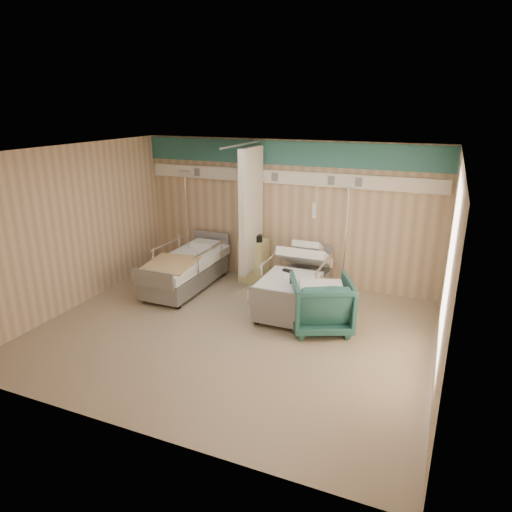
% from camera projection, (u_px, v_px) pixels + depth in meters
% --- Properties ---
extents(ground, '(6.00, 5.00, 0.00)m').
position_uv_depth(ground, '(232.00, 332.00, 7.22)').
color(ground, gray).
rests_on(ground, ground).
extents(room_walls, '(6.04, 5.04, 2.82)m').
position_uv_depth(room_walls, '(235.00, 214.00, 6.86)').
color(room_walls, tan).
rests_on(room_walls, ground).
extents(bed_right, '(1.00, 2.16, 0.63)m').
position_uv_depth(bed_right, '(294.00, 290.00, 8.04)').
color(bed_right, white).
rests_on(bed_right, ground).
extents(bed_left, '(1.00, 2.16, 0.63)m').
position_uv_depth(bed_left, '(186.00, 273.00, 8.84)').
color(bed_left, white).
rests_on(bed_left, ground).
extents(bedside_cabinet, '(0.50, 0.48, 0.85)m').
position_uv_depth(bedside_cabinet, '(254.00, 260.00, 9.21)').
color(bedside_cabinet, beige).
rests_on(bedside_cabinet, ground).
extents(visitor_armchair, '(1.23, 1.24, 0.86)m').
position_uv_depth(visitor_armchair, '(321.00, 304.00, 7.20)').
color(visitor_armchair, '#20524C').
rests_on(visitor_armchair, ground).
extents(waffle_blanket, '(0.82, 0.77, 0.07)m').
position_uv_depth(waffle_blanket, '(322.00, 277.00, 7.03)').
color(waffle_blanket, white).
rests_on(waffle_blanket, visitor_armchair).
extents(iv_stand_right, '(0.36, 0.36, 2.02)m').
position_uv_depth(iv_stand_right, '(343.00, 272.00, 8.62)').
color(iv_stand_right, silver).
rests_on(iv_stand_right, ground).
extents(iv_stand_left, '(0.38, 0.38, 2.15)m').
position_uv_depth(iv_stand_left, '(188.00, 251.00, 9.77)').
color(iv_stand_left, silver).
rests_on(iv_stand_left, ground).
extents(call_remote, '(0.19, 0.12, 0.04)m').
position_uv_depth(call_remote, '(288.00, 271.00, 8.00)').
color(call_remote, black).
rests_on(call_remote, bed_right).
extents(tan_blanket, '(0.97, 1.15, 0.04)m').
position_uv_depth(tan_blanket, '(170.00, 264.00, 8.34)').
color(tan_blanket, tan).
rests_on(tan_blanket, bed_left).
extents(toiletry_bag, '(0.28, 0.24, 0.13)m').
position_uv_depth(toiletry_bag, '(256.00, 238.00, 8.97)').
color(toiletry_bag, black).
rests_on(toiletry_bag, bedside_cabinet).
extents(white_cup, '(0.10, 0.10, 0.12)m').
position_uv_depth(white_cup, '(251.00, 238.00, 9.04)').
color(white_cup, white).
rests_on(white_cup, bedside_cabinet).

